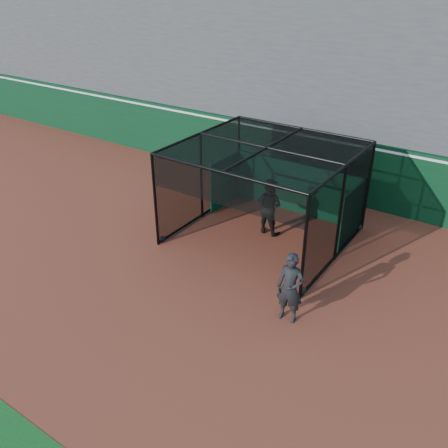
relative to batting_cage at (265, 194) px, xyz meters
The scene contains 6 objects.
ground 4.56m from the batting_cage, 101.12° to the right, with size 120.00×120.00×0.00m, color brown.
outfield_wall 4.39m from the batting_cage, 100.86° to the left, with size 50.00×0.50×2.50m.
grandstand 8.62m from the batting_cage, 95.83° to the left, with size 50.00×7.85×8.95m.
batting_cage is the anchor object (origin of this frame).
batter 0.69m from the batting_cage, 94.14° to the left, with size 0.95×0.74×1.96m, color black.
on_deck_player 4.39m from the batting_cage, 51.44° to the right, with size 0.75×0.52×1.94m.
Camera 1 is at (7.64, -8.16, 8.04)m, focal length 38.00 mm.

